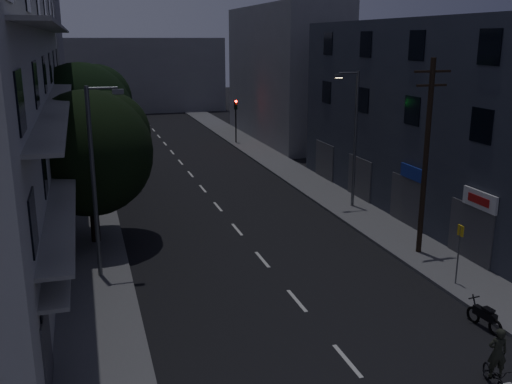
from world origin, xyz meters
TOP-DOWN VIEW (x-y plane):
  - ground at (0.00, 25.00)m, footprint 160.00×160.00m
  - sidewalk_left at (-7.50, 25.00)m, footprint 3.00×90.00m
  - sidewalk_right at (7.50, 25.00)m, footprint 3.00×90.00m
  - lane_markings at (0.00, 31.25)m, footprint 0.15×60.50m
  - building_right at (11.99, 14.00)m, footprint 6.19×28.00m
  - building_far_left at (-12.00, 48.00)m, footprint 6.00×20.00m
  - building_far_right at (12.00, 42.00)m, footprint 6.00×20.00m
  - building_far_end at (0.00, 70.00)m, footprint 24.00×8.00m
  - tree_near at (-7.25, 15.52)m, footprint 6.09×6.09m
  - tree_mid at (-7.47, 26.69)m, footprint 6.78×6.78m
  - tree_far at (-7.65, 32.71)m, footprint 5.52×5.52m
  - traffic_signal_far_right at (6.62, 40.34)m, footprint 0.28×0.37m
  - traffic_signal_far_left at (-6.74, 40.15)m, footprint 0.28×0.37m
  - street_lamp_left_near at (-7.16, 10.98)m, footprint 1.51×0.25m
  - street_lamp_right at (7.62, 17.38)m, footprint 1.51×0.25m
  - street_lamp_left_far at (-7.10, 30.13)m, footprint 1.51×0.25m
  - utility_pole at (7.31, 9.46)m, footprint 1.80×0.24m
  - bus_stop_sign at (6.75, 5.82)m, footprint 0.06×0.35m
  - motorcycle at (5.56, 2.52)m, footprint 0.49×1.69m
  - cyclist at (3.45, -0.61)m, footprint 0.95×1.63m

SIDE VIEW (x-z plane):
  - ground at x=0.00m, z-range 0.00..0.00m
  - lane_markings at x=0.00m, z-range 0.00..0.01m
  - sidewalk_left at x=-7.50m, z-range 0.00..0.15m
  - sidewalk_right at x=7.50m, z-range 0.00..0.15m
  - motorcycle at x=5.56m, z-range -0.11..0.97m
  - cyclist at x=3.45m, z-range -0.32..1.64m
  - bus_stop_sign at x=6.75m, z-range 0.63..3.15m
  - traffic_signal_far_right at x=6.62m, z-range 1.05..5.15m
  - traffic_signal_far_left at x=-6.74m, z-range 1.05..5.15m
  - tree_far at x=-7.65m, z-range 1.01..7.84m
  - street_lamp_left_near at x=-7.16m, z-range 0.60..8.60m
  - street_lamp_right at x=7.62m, z-range 0.60..8.60m
  - street_lamp_left_far at x=-7.10m, z-range 0.60..8.60m
  - tree_near at x=-7.25m, z-range 1.09..8.60m
  - utility_pole at x=7.31m, z-range 0.37..9.37m
  - building_far_end at x=0.00m, z-range 0.00..10.00m
  - tree_mid at x=-7.47m, z-range 1.19..9.53m
  - building_right at x=11.99m, z-range 0.00..11.00m
  - building_far_right at x=12.00m, z-range 0.00..13.00m
  - building_far_left at x=-12.00m, z-range 0.00..16.00m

